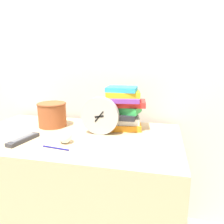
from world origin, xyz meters
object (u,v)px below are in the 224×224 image
at_px(pen, 56,148).
at_px(crumpled_paper_ball, 65,137).
at_px(desk_clock, 100,116).
at_px(book_stack, 123,109).
at_px(tv_remote, 23,139).
at_px(basket, 52,114).

bearing_deg(pen, crumpled_paper_ball, 80.51).
xyz_separation_m(desk_clock, book_stack, (0.11, 0.13, 0.02)).
bearing_deg(crumpled_paper_ball, tv_remote, -172.90).
distance_m(tv_remote, pen, 0.22).
xyz_separation_m(tv_remote, crumpled_paper_ball, (0.23, 0.03, 0.02)).
height_order(tv_remote, pen, tv_remote).
xyz_separation_m(book_stack, pen, (-0.26, -0.38, -0.12)).
relative_size(basket, crumpled_paper_ball, 2.64).
bearing_deg(book_stack, desk_clock, -131.15).
distance_m(crumpled_paper_ball, pen, 0.09).
xyz_separation_m(basket, crumpled_paper_ball, (0.20, -0.26, -0.05)).
bearing_deg(tv_remote, desk_clock, 29.52).
distance_m(desk_clock, pen, 0.32).
bearing_deg(book_stack, tv_remote, -144.98).
relative_size(desk_clock, book_stack, 0.77).
bearing_deg(desk_clock, pen, -120.25).
bearing_deg(pen, book_stack, 55.84).
height_order(book_stack, tv_remote, book_stack).
height_order(basket, pen, basket).
bearing_deg(basket, tv_remote, -94.17).
bearing_deg(desk_clock, tv_remote, -150.48).
bearing_deg(basket, crumpled_paper_ball, -51.44).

